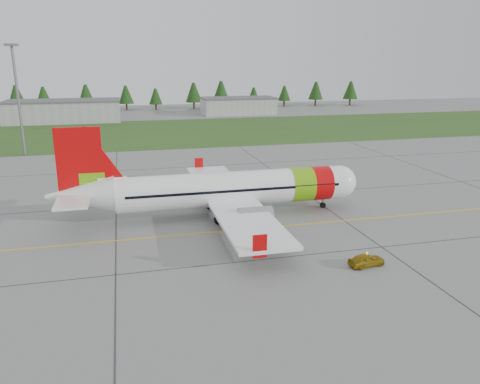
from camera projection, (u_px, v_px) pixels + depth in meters
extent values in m
plane|color=gray|center=(284.00, 257.00, 42.93)|extent=(320.00, 320.00, 0.00)
cylinder|color=white|center=(234.00, 189.00, 54.05)|extent=(26.59, 4.18, 3.98)
sphere|color=white|center=(339.00, 182.00, 57.09)|extent=(3.98, 3.98, 3.98)
cone|color=white|center=(81.00, 195.00, 50.09)|extent=(7.18, 4.04, 3.98)
cube|color=black|center=(342.00, 179.00, 57.06)|extent=(1.65, 2.67, 0.57)
cylinder|color=#6CB90D|center=(300.00, 184.00, 55.92)|extent=(2.69, 4.08, 4.06)
cylinder|color=#C50608|center=(319.00, 183.00, 56.48)|extent=(2.28, 4.08, 4.06)
cube|color=white|center=(229.00, 198.00, 54.23)|extent=(5.86, 32.73, 0.37)
cube|color=#C50608|center=(199.00, 165.00, 69.04)|extent=(1.23, 0.19, 2.04)
cube|color=#C50608|center=(260.00, 246.00, 38.66)|extent=(1.23, 0.19, 2.04)
cylinder|color=gray|center=(232.00, 190.00, 59.99)|extent=(3.69, 2.17, 2.15)
cylinder|color=gray|center=(255.00, 217.00, 49.48)|extent=(3.69, 2.17, 2.15)
cube|color=#C50608|center=(80.00, 164.00, 49.21)|extent=(4.70, 0.40, 7.76)
cube|color=#6CB90D|center=(93.00, 184.00, 50.08)|extent=(2.66, 0.45, 2.45)
cube|color=white|center=(75.00, 193.00, 49.91)|extent=(3.35, 11.77, 0.22)
cylinder|color=slate|center=(323.00, 202.00, 57.28)|extent=(0.18, 0.18, 1.43)
cylinder|color=black|center=(323.00, 205.00, 57.38)|extent=(0.70, 0.29, 0.69)
cylinder|color=slate|center=(216.00, 201.00, 56.96)|extent=(0.22, 0.22, 1.94)
cylinder|color=black|center=(213.00, 204.00, 56.99)|extent=(1.07, 0.47, 1.06)
cylinder|color=slate|center=(226.00, 215.00, 51.62)|extent=(0.22, 0.22, 1.94)
cylinder|color=black|center=(222.00, 219.00, 51.64)|extent=(1.07, 0.47, 1.06)
imported|color=yellow|center=(367.00, 248.00, 40.71)|extent=(1.29, 1.46, 3.29)
cube|color=#30561E|center=(177.00, 131.00, 119.47)|extent=(320.00, 50.00, 0.03)
cube|color=gold|center=(259.00, 228.00, 50.40)|extent=(120.00, 0.25, 0.02)
cube|color=#A8A8A3|center=(64.00, 112.00, 137.73)|extent=(32.00, 14.00, 6.00)
cube|color=#A8A8A3|center=(238.00, 106.00, 158.27)|extent=(24.00, 12.00, 5.20)
cylinder|color=slate|center=(19.00, 102.00, 86.82)|extent=(0.50, 0.50, 20.00)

